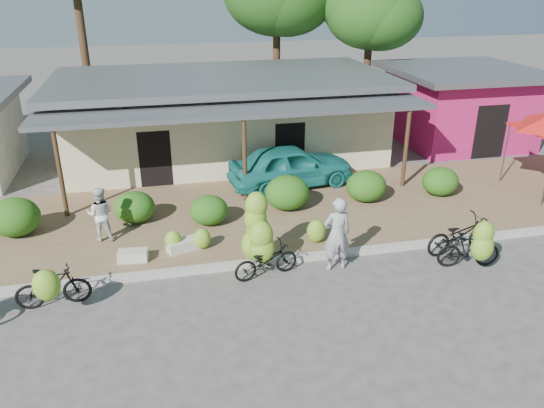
{
  "coord_description": "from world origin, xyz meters",
  "views": [
    {
      "loc": [
        -2.72,
        -9.8,
        7.0
      ],
      "look_at": [
        0.22,
        3.14,
        1.2
      ],
      "focal_mm": 35.0,
      "sensor_mm": 36.0,
      "label": 1
    }
  ],
  "objects_px": {
    "bike_center": "(261,243)",
    "sack_near": "(183,245)",
    "bike_far_right": "(460,235)",
    "teal_van": "(291,166)",
    "sack_far": "(133,256)",
    "bystander": "(101,214)",
    "tree_near_right": "(366,10)",
    "bike_left": "(52,287)",
    "vendor": "(337,234)",
    "bike_right": "(473,247)"
  },
  "relations": [
    {
      "from": "bike_center",
      "to": "sack_near",
      "type": "bearing_deg",
      "value": 41.36
    },
    {
      "from": "bike_far_right",
      "to": "teal_van",
      "type": "relative_size",
      "value": 0.48
    },
    {
      "from": "bike_far_right",
      "to": "sack_far",
      "type": "height_order",
      "value": "bike_far_right"
    },
    {
      "from": "bike_center",
      "to": "sack_near",
      "type": "xyz_separation_m",
      "value": [
        -1.87,
        1.35,
        -0.53
      ]
    },
    {
      "from": "bystander",
      "to": "sack_near",
      "type": "bearing_deg",
      "value": 160.8
    },
    {
      "from": "tree_near_right",
      "to": "sack_far",
      "type": "xyz_separation_m",
      "value": [
        -10.88,
        -11.85,
        -5.19
      ]
    },
    {
      "from": "bike_center",
      "to": "sack_far",
      "type": "distance_m",
      "value": 3.4
    },
    {
      "from": "bystander",
      "to": "teal_van",
      "type": "distance_m",
      "value": 6.78
    },
    {
      "from": "bike_left",
      "to": "bike_center",
      "type": "height_order",
      "value": "bike_center"
    },
    {
      "from": "tree_near_right",
      "to": "sack_far",
      "type": "distance_m",
      "value": 16.9
    },
    {
      "from": "tree_near_right",
      "to": "bike_center",
      "type": "bearing_deg",
      "value": -120.79
    },
    {
      "from": "sack_near",
      "to": "teal_van",
      "type": "bearing_deg",
      "value": 44.42
    },
    {
      "from": "bike_center",
      "to": "vendor",
      "type": "distance_m",
      "value": 1.92
    },
    {
      "from": "bike_left",
      "to": "bike_far_right",
      "type": "relative_size",
      "value": 0.81
    },
    {
      "from": "bike_left",
      "to": "bike_far_right",
      "type": "xyz_separation_m",
      "value": [
        10.32,
        0.39,
        -0.07
      ]
    },
    {
      "from": "sack_near",
      "to": "sack_far",
      "type": "height_order",
      "value": "sack_near"
    },
    {
      "from": "bystander",
      "to": "teal_van",
      "type": "relative_size",
      "value": 0.36
    },
    {
      "from": "vendor",
      "to": "tree_near_right",
      "type": "bearing_deg",
      "value": -115.77
    },
    {
      "from": "vendor",
      "to": "teal_van",
      "type": "height_order",
      "value": "vendor"
    },
    {
      "from": "tree_near_right",
      "to": "sack_near",
      "type": "bearing_deg",
      "value": -129.6
    },
    {
      "from": "tree_near_right",
      "to": "vendor",
      "type": "relative_size",
      "value": 3.58
    },
    {
      "from": "bike_far_right",
      "to": "bystander",
      "type": "distance_m",
      "value": 9.82
    },
    {
      "from": "tree_near_right",
      "to": "vendor",
      "type": "distance_m",
      "value": 15.1
    },
    {
      "from": "teal_van",
      "to": "tree_near_right",
      "type": "bearing_deg",
      "value": -44.47
    },
    {
      "from": "sack_near",
      "to": "teal_van",
      "type": "distance_m",
      "value": 5.68
    },
    {
      "from": "sack_far",
      "to": "bystander",
      "type": "xyz_separation_m",
      "value": [
        -0.82,
        1.43,
        0.64
      ]
    },
    {
      "from": "bike_left",
      "to": "sack_near",
      "type": "xyz_separation_m",
      "value": [
        3.02,
        1.94,
        -0.32
      ]
    },
    {
      "from": "sack_near",
      "to": "bike_far_right",
      "type": "bearing_deg",
      "value": -12.0
    },
    {
      "from": "bike_center",
      "to": "vendor",
      "type": "bearing_deg",
      "value": -111.6
    },
    {
      "from": "bike_center",
      "to": "teal_van",
      "type": "xyz_separation_m",
      "value": [
        2.16,
        5.3,
        0.05
      ]
    },
    {
      "from": "bystander",
      "to": "bike_far_right",
      "type": "bearing_deg",
      "value": 173.21
    },
    {
      "from": "tree_near_right",
      "to": "bike_center",
      "type": "height_order",
      "value": "tree_near_right"
    },
    {
      "from": "bike_right",
      "to": "bystander",
      "type": "distance_m",
      "value": 9.92
    },
    {
      "from": "bike_far_right",
      "to": "vendor",
      "type": "distance_m",
      "value": 3.57
    },
    {
      "from": "sack_far",
      "to": "teal_van",
      "type": "bearing_deg",
      "value": 38.35
    },
    {
      "from": "sack_far",
      "to": "vendor",
      "type": "xyz_separation_m",
      "value": [
        5.07,
        -1.36,
        0.73
      ]
    },
    {
      "from": "vendor",
      "to": "teal_van",
      "type": "relative_size",
      "value": 0.46
    },
    {
      "from": "bike_far_right",
      "to": "bystander",
      "type": "relative_size",
      "value": 1.33
    },
    {
      "from": "bike_right",
      "to": "sack_near",
      "type": "relative_size",
      "value": 1.99
    },
    {
      "from": "vendor",
      "to": "sack_near",
      "type": "bearing_deg",
      "value": -25.61
    },
    {
      "from": "sack_far",
      "to": "bike_right",
      "type": "bearing_deg",
      "value": -14.73
    },
    {
      "from": "bike_left",
      "to": "bystander",
      "type": "xyz_separation_m",
      "value": [
        0.89,
        3.1,
        0.3
      ]
    },
    {
      "from": "sack_near",
      "to": "tree_near_right",
      "type": "bearing_deg",
      "value": 50.4
    },
    {
      "from": "bike_right",
      "to": "sack_far",
      "type": "height_order",
      "value": "bike_right"
    },
    {
      "from": "tree_near_right",
      "to": "bike_far_right",
      "type": "height_order",
      "value": "tree_near_right"
    },
    {
      "from": "tree_near_right",
      "to": "sack_far",
      "type": "height_order",
      "value": "tree_near_right"
    },
    {
      "from": "bike_center",
      "to": "bystander",
      "type": "height_order",
      "value": "bike_center"
    },
    {
      "from": "bike_center",
      "to": "bike_far_right",
      "type": "xyz_separation_m",
      "value": [
        5.42,
        -0.2,
        -0.28
      ]
    },
    {
      "from": "bike_center",
      "to": "tree_near_right",
      "type": "bearing_deg",
      "value": -43.62
    },
    {
      "from": "bike_left",
      "to": "bike_right",
      "type": "relative_size",
      "value": 0.99
    }
  ]
}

